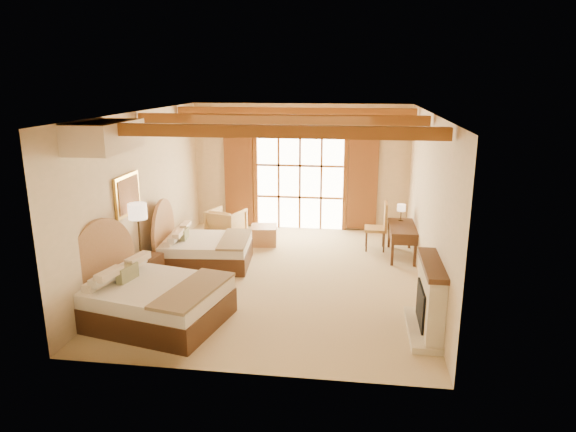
% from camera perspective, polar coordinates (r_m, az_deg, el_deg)
% --- Properties ---
extents(floor, '(7.00, 7.00, 0.00)m').
position_cam_1_polar(floor, '(10.27, -0.87, -6.71)').
color(floor, '#CBB287').
rests_on(floor, ground).
extents(wall_back, '(5.50, 0.00, 5.50)m').
position_cam_1_polar(wall_back, '(13.19, 1.37, 5.44)').
color(wall_back, beige).
rests_on(wall_back, ground).
extents(wall_left, '(0.00, 7.00, 7.00)m').
position_cam_1_polar(wall_left, '(10.55, -15.87, 2.40)').
color(wall_left, beige).
rests_on(wall_left, ground).
extents(wall_right, '(0.00, 7.00, 7.00)m').
position_cam_1_polar(wall_right, '(9.77, 15.25, 1.46)').
color(wall_right, beige).
rests_on(wall_right, ground).
extents(ceiling, '(7.00, 7.00, 0.00)m').
position_cam_1_polar(ceiling, '(9.55, -0.95, 11.41)').
color(ceiling, '#B67133').
rests_on(ceiling, ground).
extents(ceiling_beams, '(5.39, 4.60, 0.18)m').
position_cam_1_polar(ceiling_beams, '(9.56, -0.95, 10.69)').
color(ceiling_beams, brown).
rests_on(ceiling_beams, ceiling).
extents(french_doors, '(3.95, 0.08, 2.60)m').
position_cam_1_polar(french_doors, '(13.20, 1.33, 3.90)').
color(french_doors, white).
rests_on(french_doors, ground).
extents(fireplace, '(0.46, 1.40, 1.16)m').
position_cam_1_polar(fireplace, '(8.21, 15.39, -9.21)').
color(fireplace, '#C3B196').
rests_on(fireplace, ground).
extents(painting, '(0.06, 0.95, 0.75)m').
position_cam_1_polar(painting, '(9.83, -17.39, 2.28)').
color(painting, gold).
rests_on(painting, wall_left).
extents(canopy_valance, '(0.70, 1.40, 0.45)m').
position_cam_1_polar(canopy_valance, '(8.40, -19.70, 8.32)').
color(canopy_valance, beige).
rests_on(canopy_valance, ceiling).
extents(bed_near, '(2.45, 2.03, 1.40)m').
position_cam_1_polar(bed_near, '(8.64, -15.56, -8.59)').
color(bed_near, '#432C17').
rests_on(bed_near, floor).
extents(bed_far, '(1.96, 1.55, 1.22)m').
position_cam_1_polar(bed_far, '(10.96, -9.86, -3.46)').
color(bed_far, '#432C17').
rests_on(bed_far, floor).
extents(nightstand, '(0.57, 0.57, 0.58)m').
position_cam_1_polar(nightstand, '(10.14, -15.41, -5.80)').
color(nightstand, '#432C17').
rests_on(nightstand, floor).
extents(floor_lamp, '(0.34, 0.34, 1.61)m').
position_cam_1_polar(floor_lamp, '(9.76, -16.33, -0.05)').
color(floor_lamp, '#362818').
rests_on(floor_lamp, floor).
extents(armchair, '(0.99, 1.00, 0.73)m').
position_cam_1_polar(armchair, '(12.64, -6.88, -0.83)').
color(armchair, tan).
rests_on(armchair, floor).
extents(ottoman, '(0.67, 0.67, 0.44)m').
position_cam_1_polar(ottoman, '(12.15, -2.70, -2.13)').
color(ottoman, '#A57552').
rests_on(ottoman, floor).
extents(desk, '(0.57, 1.30, 0.70)m').
position_cam_1_polar(desk, '(11.53, 12.51, -2.62)').
color(desk, '#432C17').
rests_on(desk, floor).
extents(desk_chair, '(0.49, 0.49, 1.11)m').
position_cam_1_polar(desk_chair, '(11.89, 9.79, -2.09)').
color(desk_chair, '#A77A46').
rests_on(desk_chair, floor).
extents(desk_lamp, '(0.19, 0.19, 0.37)m').
position_cam_1_polar(desk_lamp, '(11.79, 12.48, 0.84)').
color(desk_lamp, '#362818').
rests_on(desk_lamp, desk).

